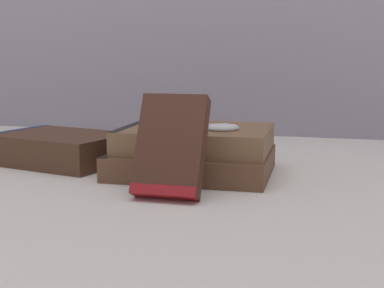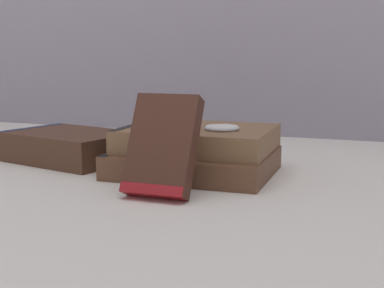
% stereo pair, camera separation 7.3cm
% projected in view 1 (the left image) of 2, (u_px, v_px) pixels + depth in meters
% --- Properties ---
extents(ground_plane, '(3.00, 3.00, 0.00)m').
position_uv_depth(ground_plane, '(197.00, 183.00, 0.71)').
color(ground_plane, silver).
extents(book_flat_bottom, '(0.23, 0.18, 0.03)m').
position_uv_depth(book_flat_bottom, '(189.00, 162.00, 0.77)').
color(book_flat_bottom, brown).
rests_on(book_flat_bottom, ground_plane).
extents(book_flat_top, '(0.21, 0.17, 0.03)m').
position_uv_depth(book_flat_top, '(193.00, 138.00, 0.77)').
color(book_flat_top, brown).
rests_on(book_flat_top, book_flat_bottom).
extents(book_side_left, '(0.22, 0.18, 0.05)m').
position_uv_depth(book_side_left, '(58.00, 148.00, 0.85)').
color(book_side_left, '#4C2D1E').
rests_on(book_side_left, ground_plane).
extents(book_leaning_front, '(0.08, 0.08, 0.12)m').
position_uv_depth(book_leaning_front, '(170.00, 150.00, 0.64)').
color(book_leaning_front, '#422319').
rests_on(book_leaning_front, ground_plane).
extents(pocket_watch, '(0.05, 0.05, 0.01)m').
position_uv_depth(pocket_watch, '(222.00, 127.00, 0.74)').
color(pocket_watch, silver).
rests_on(pocket_watch, book_flat_top).
extents(reading_glasses, '(0.09, 0.05, 0.00)m').
position_uv_depth(reading_glasses, '(166.00, 150.00, 0.96)').
color(reading_glasses, '#4C3828').
rests_on(reading_glasses, ground_plane).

